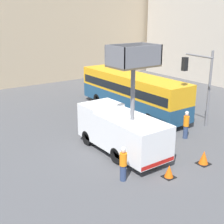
% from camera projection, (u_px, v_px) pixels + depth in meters
% --- Properties ---
extents(ground_plane, '(120.00, 120.00, 0.00)m').
position_uv_depth(ground_plane, '(125.00, 148.00, 19.64)').
color(ground_plane, '#4C4C4F').
extents(utility_truck, '(2.55, 6.35, 6.53)m').
position_uv_depth(utility_truck, '(121.00, 128.00, 18.51)').
color(utility_truck, white).
rests_on(utility_truck, ground_plane).
extents(city_bus, '(2.57, 11.36, 3.23)m').
position_uv_depth(city_bus, '(132.00, 90.00, 26.08)').
color(city_bus, navy).
rests_on(city_bus, ground_plane).
extents(traffic_light_pole, '(2.77, 2.51, 5.60)m').
position_uv_depth(traffic_light_pole, '(201.00, 78.00, 21.80)').
color(traffic_light_pole, slate).
rests_on(traffic_light_pole, ground_plane).
extents(road_worker_near_truck, '(0.38, 0.38, 1.85)m').
position_uv_depth(road_worker_near_truck, '(123.00, 164.00, 15.54)').
color(road_worker_near_truck, navy).
rests_on(road_worker_near_truck, ground_plane).
extents(road_worker_directing, '(0.38, 0.38, 1.92)m').
position_uv_depth(road_worker_directing, '(186.00, 125.00, 20.82)').
color(road_worker_directing, navy).
rests_on(road_worker_directing, ground_plane).
extents(traffic_cone_near_truck, '(0.69, 0.69, 0.79)m').
position_uv_depth(traffic_cone_near_truck, '(204.00, 158.00, 17.42)').
color(traffic_cone_near_truck, black).
rests_on(traffic_cone_near_truck, ground_plane).
extents(traffic_cone_mid_road, '(0.60, 0.60, 0.69)m').
position_uv_depth(traffic_cone_mid_road, '(169.00, 172.00, 16.02)').
color(traffic_cone_mid_road, black).
rests_on(traffic_cone_mid_road, ground_plane).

